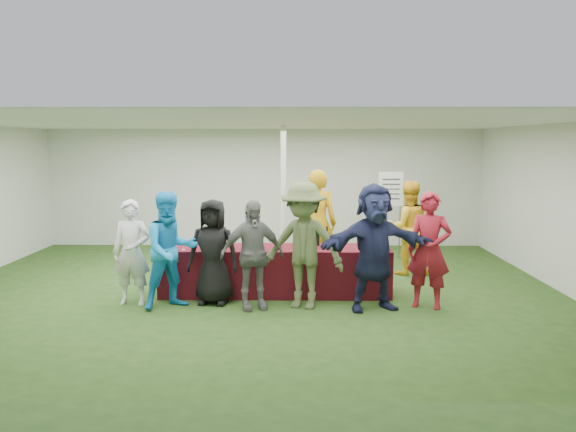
{
  "coord_description": "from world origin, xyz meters",
  "views": [
    {
      "loc": [
        0.72,
        -8.96,
        2.39
      ],
      "look_at": [
        0.6,
        -0.25,
        1.25
      ],
      "focal_mm": 35.0,
      "sensor_mm": 36.0,
      "label": 1
    }
  ],
  "objects_px": {
    "wine_list_sign": "(391,196)",
    "customer_4": "(304,246)",
    "customer_1": "(171,250)",
    "staff_pourer": "(317,223)",
    "customer_6": "(429,250)",
    "customer_2": "(213,252)",
    "dump_bucket": "(379,244)",
    "customer_0": "(132,252)",
    "customer_3": "(252,255)",
    "staff_back": "(408,228)",
    "customer_5": "(374,247)",
    "serving_table": "(275,271)"
  },
  "relations": [
    {
      "from": "dump_bucket",
      "to": "customer_3",
      "type": "distance_m",
      "value": 2.0
    },
    {
      "from": "staff_back",
      "to": "customer_2",
      "type": "relative_size",
      "value": 1.09
    },
    {
      "from": "dump_bucket",
      "to": "customer_1",
      "type": "bearing_deg",
      "value": -169.99
    },
    {
      "from": "wine_list_sign",
      "to": "staff_back",
      "type": "xyz_separation_m",
      "value": [
        0.09,
        -1.37,
        -0.46
      ]
    },
    {
      "from": "dump_bucket",
      "to": "customer_0",
      "type": "xyz_separation_m",
      "value": [
        -3.7,
        -0.39,
        -0.06
      ]
    },
    {
      "from": "staff_back",
      "to": "dump_bucket",
      "type": "bearing_deg",
      "value": 59.03
    },
    {
      "from": "staff_pourer",
      "to": "customer_1",
      "type": "relative_size",
      "value": 1.14
    },
    {
      "from": "customer_3",
      "to": "serving_table",
      "type": "bearing_deg",
      "value": 50.6
    },
    {
      "from": "customer_2",
      "to": "customer_5",
      "type": "height_order",
      "value": "customer_5"
    },
    {
      "from": "customer_2",
      "to": "customer_4",
      "type": "distance_m",
      "value": 1.36
    },
    {
      "from": "serving_table",
      "to": "customer_3",
      "type": "distance_m",
      "value": 0.96
    },
    {
      "from": "customer_1",
      "to": "customer_6",
      "type": "relative_size",
      "value": 1.0
    },
    {
      "from": "customer_4",
      "to": "customer_5",
      "type": "distance_m",
      "value": 1.01
    },
    {
      "from": "customer_1",
      "to": "customer_3",
      "type": "height_order",
      "value": "customer_1"
    },
    {
      "from": "serving_table",
      "to": "customer_5",
      "type": "relative_size",
      "value": 1.97
    },
    {
      "from": "serving_table",
      "to": "dump_bucket",
      "type": "height_order",
      "value": "dump_bucket"
    },
    {
      "from": "wine_list_sign",
      "to": "customer_4",
      "type": "distance_m",
      "value": 3.98
    },
    {
      "from": "customer_1",
      "to": "staff_back",
      "type": "bearing_deg",
      "value": -2.76
    },
    {
      "from": "customer_3",
      "to": "customer_6",
      "type": "height_order",
      "value": "customer_6"
    },
    {
      "from": "customer_3",
      "to": "customer_4",
      "type": "xyz_separation_m",
      "value": [
        0.74,
        0.07,
        0.12
      ]
    },
    {
      "from": "dump_bucket",
      "to": "serving_table",
      "type": "bearing_deg",
      "value": 172.18
    },
    {
      "from": "wine_list_sign",
      "to": "customer_3",
      "type": "xyz_separation_m",
      "value": [
        -2.58,
        -3.57,
        -0.52
      ]
    },
    {
      "from": "customer_6",
      "to": "wine_list_sign",
      "type": "bearing_deg",
      "value": 110.33
    },
    {
      "from": "dump_bucket",
      "to": "customer_6",
      "type": "relative_size",
      "value": 0.15
    },
    {
      "from": "customer_3",
      "to": "customer_4",
      "type": "height_order",
      "value": "customer_4"
    },
    {
      "from": "serving_table",
      "to": "customer_1",
      "type": "bearing_deg",
      "value": -152.74
    },
    {
      "from": "customer_1",
      "to": "wine_list_sign",
      "type": "bearing_deg",
      "value": 11.12
    },
    {
      "from": "customer_4",
      "to": "customer_5",
      "type": "xyz_separation_m",
      "value": [
        1.01,
        -0.08,
        -0.0
      ]
    },
    {
      "from": "staff_back",
      "to": "customer_5",
      "type": "xyz_separation_m",
      "value": [
        -0.92,
        -2.22,
        0.06
      ]
    },
    {
      "from": "customer_6",
      "to": "dump_bucket",
      "type": "bearing_deg",
      "value": 163.66
    },
    {
      "from": "customer_2",
      "to": "customer_3",
      "type": "xyz_separation_m",
      "value": [
        0.6,
        -0.27,
        0.01
      ]
    },
    {
      "from": "customer_3",
      "to": "staff_pourer",
      "type": "bearing_deg",
      "value": 44.72
    },
    {
      "from": "customer_1",
      "to": "customer_4",
      "type": "xyz_separation_m",
      "value": [
        1.92,
        0.02,
        0.07
      ]
    },
    {
      "from": "customer_4",
      "to": "customer_0",
      "type": "bearing_deg",
      "value": -165.58
    },
    {
      "from": "customer_0",
      "to": "customer_3",
      "type": "bearing_deg",
      "value": -2.58
    },
    {
      "from": "customer_3",
      "to": "customer_2",
      "type": "bearing_deg",
      "value": 137.01
    },
    {
      "from": "customer_4",
      "to": "customer_2",
      "type": "bearing_deg",
      "value": -171.13
    },
    {
      "from": "customer_0",
      "to": "customer_1",
      "type": "bearing_deg",
      "value": -10.57
    },
    {
      "from": "customer_4",
      "to": "staff_back",
      "type": "bearing_deg",
      "value": 65.49
    },
    {
      "from": "customer_1",
      "to": "customer_2",
      "type": "xyz_separation_m",
      "value": [
        0.58,
        0.23,
        -0.06
      ]
    },
    {
      "from": "customer_2",
      "to": "customer_3",
      "type": "bearing_deg",
      "value": -16.98
    },
    {
      "from": "staff_pourer",
      "to": "customer_2",
      "type": "height_order",
      "value": "staff_pourer"
    },
    {
      "from": "staff_back",
      "to": "customer_3",
      "type": "height_order",
      "value": "staff_back"
    },
    {
      "from": "staff_pourer",
      "to": "staff_back",
      "type": "xyz_separation_m",
      "value": [
        1.66,
        0.18,
        -0.11
      ]
    },
    {
      "from": "staff_pourer",
      "to": "customer_5",
      "type": "bearing_deg",
      "value": 118.07
    },
    {
      "from": "customer_1",
      "to": "customer_3",
      "type": "xyz_separation_m",
      "value": [
        1.18,
        -0.04,
        -0.06
      ]
    },
    {
      "from": "customer_5",
      "to": "dump_bucket",
      "type": "bearing_deg",
      "value": 60.93
    },
    {
      "from": "dump_bucket",
      "to": "customer_6",
      "type": "bearing_deg",
      "value": -36.98
    },
    {
      "from": "staff_back",
      "to": "customer_3",
      "type": "xyz_separation_m",
      "value": [
        -2.67,
        -2.21,
        -0.06
      ]
    },
    {
      "from": "staff_pourer",
      "to": "customer_6",
      "type": "distance_m",
      "value": 2.47
    }
  ]
}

